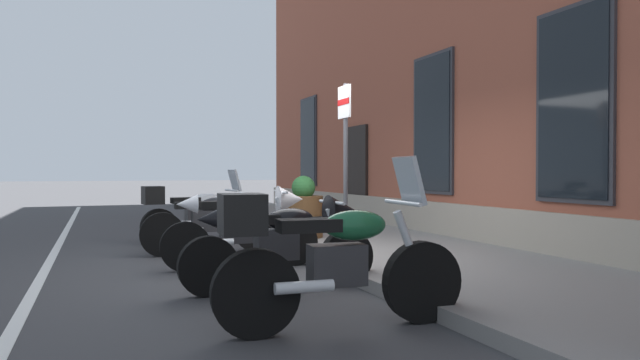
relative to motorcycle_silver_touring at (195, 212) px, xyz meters
name	(u,v)px	position (x,y,z in m)	size (l,w,h in m)	color
ground_plane	(307,265)	(2.83, 1.02, -0.54)	(140.00, 140.00, 0.00)	#38383A
sidewalk	(406,253)	(2.83, 2.54, -0.47)	(28.08, 3.04, 0.14)	slate
lane_stripe	(38,282)	(2.83, -2.18, -0.53)	(28.08, 0.12, 0.01)	silver
brick_pub_facade	(623,34)	(2.83, 6.83, 3.07)	(22.08, 5.65, 7.24)	brown
motorcycle_silver_touring	(195,212)	(0.00, 0.00, 0.00)	(0.68, 2.08, 1.28)	black
motorcycle_black_naked	(212,223)	(1.41, 0.02, -0.07)	(0.62, 2.04, 0.92)	black
motorcycle_white_sport	(248,223)	(2.78, 0.22, 0.04)	(0.62, 2.03, 1.06)	black
motorcycle_black_sport	(289,238)	(4.20, 0.30, 0.01)	(0.62, 2.13, 0.99)	black
motorcycle_green_touring	(330,258)	(5.76, 0.11, 0.03)	(0.62, 2.06, 1.37)	black
parking_sign	(345,143)	(2.86, 1.57, 1.10)	(0.36, 0.07, 2.30)	#4C4C51
barrel_planter	(304,212)	(1.00, 1.65, 0.03)	(0.68, 0.68, 1.03)	brown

